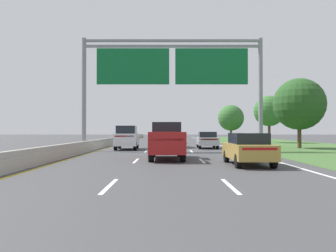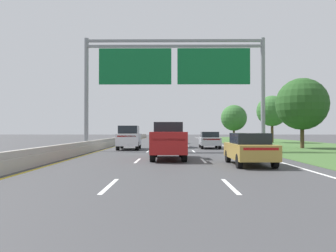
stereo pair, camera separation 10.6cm
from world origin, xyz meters
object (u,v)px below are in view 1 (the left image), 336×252
roadside_tree_far (271,111)px  car_white_left_lane_suv (129,137)px  car_silver_right_lane_sedan (209,140)px  car_grey_centre_lane_suv (170,135)px  overhead_sign_gantry (174,71)px  roadside_tree_mid (301,104)px  roadside_tree_distant (233,118)px  pickup_truck_red (168,141)px  car_navy_centre_lane_suv (172,136)px  car_gold_right_lane_sedan (250,148)px

roadside_tree_far → car_white_left_lane_suv: bearing=-135.4°
car_silver_right_lane_sedan → car_grey_centre_lane_suv: size_ratio=0.94×
overhead_sign_gantry → roadside_tree_mid: overhead_sign_gantry is taller
roadside_tree_far → roadside_tree_distant: (-2.97, 13.14, -0.49)m
pickup_truck_red → car_navy_centre_lane_suv: size_ratio=1.15×
overhead_sign_gantry → car_grey_centre_lane_suv: (-0.29, 17.37, -5.55)m
car_navy_centre_lane_suv → roadside_tree_far: bearing=-46.7°
car_gold_right_lane_sedan → pickup_truck_red: bearing=47.4°
pickup_truck_red → roadside_tree_mid: (12.56, 12.59, 3.12)m
roadside_tree_far → overhead_sign_gantry: bearing=-124.7°
pickup_truck_red → roadside_tree_distant: (11.16, 41.20, 2.82)m
car_navy_centre_lane_suv → car_grey_centre_lane_suv: 10.87m
overhead_sign_gantry → roadside_tree_mid: 13.10m
car_grey_centre_lane_suv → roadside_tree_mid: size_ratio=0.71×
overhead_sign_gantry → car_silver_right_lane_sedan: size_ratio=3.39×
car_white_left_lane_suv → roadside_tree_far: 25.11m
car_navy_centre_lane_suv → roadside_tree_distant: (10.84, 26.42, 2.80)m
car_navy_centre_lane_suv → car_grey_centre_lane_suv: same height
car_navy_centre_lane_suv → car_grey_centre_lane_suv: size_ratio=1.00×
car_white_left_lane_suv → car_silver_right_lane_sedan: bearing=-76.0°
car_white_left_lane_suv → roadside_tree_mid: bearing=-84.6°
car_grey_centre_lane_suv → car_navy_centre_lane_suv: bearing=-178.4°
pickup_truck_red → car_navy_centre_lane_suv: bearing=-2.0°
pickup_truck_red → car_navy_centre_lane_suv: (0.31, 14.78, 0.02)m
pickup_truck_red → roadside_tree_distant: size_ratio=0.88×
roadside_tree_mid → car_gold_right_lane_sedan: bearing=-117.8°
pickup_truck_red → car_white_left_lane_suv: pickup_truck_red is taller
car_navy_centre_lane_suv → car_grey_centre_lane_suv: (-0.18, 10.87, 0.00)m
car_gold_right_lane_sedan → roadside_tree_far: 33.45m
car_white_left_lane_suv → roadside_tree_far: bearing=-47.1°
car_navy_centre_lane_suv → roadside_tree_far: 19.44m
car_grey_centre_lane_suv → roadside_tree_far: roadside_tree_far is taller
overhead_sign_gantry → car_gold_right_lane_sedan: bearing=-73.3°
pickup_truck_red → roadside_tree_far: (14.13, 28.06, 3.31)m
car_gold_right_lane_sedan → car_navy_centre_lane_suv: bearing=10.9°
roadside_tree_far → roadside_tree_distant: roadside_tree_far is taller
pickup_truck_red → car_navy_centre_lane_suv: pickup_truck_red is taller
overhead_sign_gantry → car_navy_centre_lane_suv: size_ratio=3.19×
car_navy_centre_lane_suv → car_white_left_lane_suv: same height
overhead_sign_gantry → car_gold_right_lane_sedan: size_ratio=3.41×
car_gold_right_lane_sedan → car_white_left_lane_suv: (-7.60, 14.20, 0.28)m
car_grey_centre_lane_suv → roadside_tree_mid: (12.43, -13.07, 3.10)m
pickup_truck_red → car_gold_right_lane_sedan: pickup_truck_red is taller
car_gold_right_lane_sedan → roadside_tree_distant: 45.50m
car_gold_right_lane_sedan → car_grey_centre_lane_suv: car_grey_centre_lane_suv is taller
overhead_sign_gantry → roadside_tree_mid: bearing=19.5°
car_navy_centre_lane_suv → car_white_left_lane_suv: bearing=136.5°
overhead_sign_gantry → car_white_left_lane_suv: overhead_sign_gantry is taller
car_gold_right_lane_sedan → roadside_tree_distant: bearing=-9.5°
car_silver_right_lane_sedan → roadside_tree_mid: 9.38m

